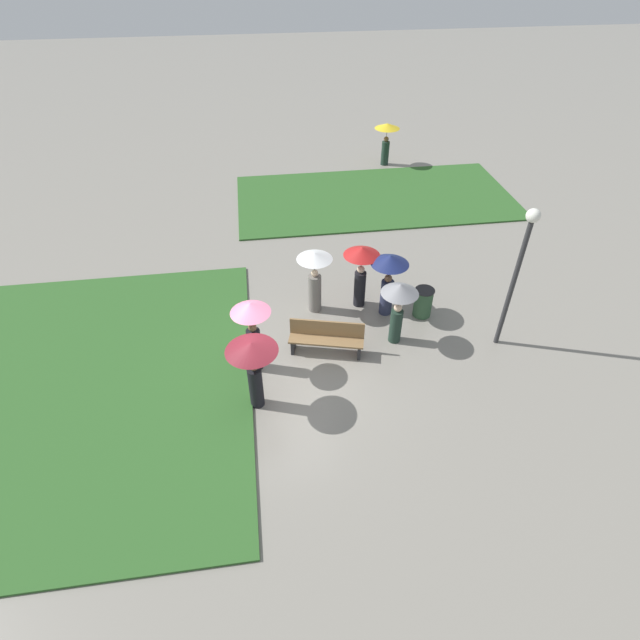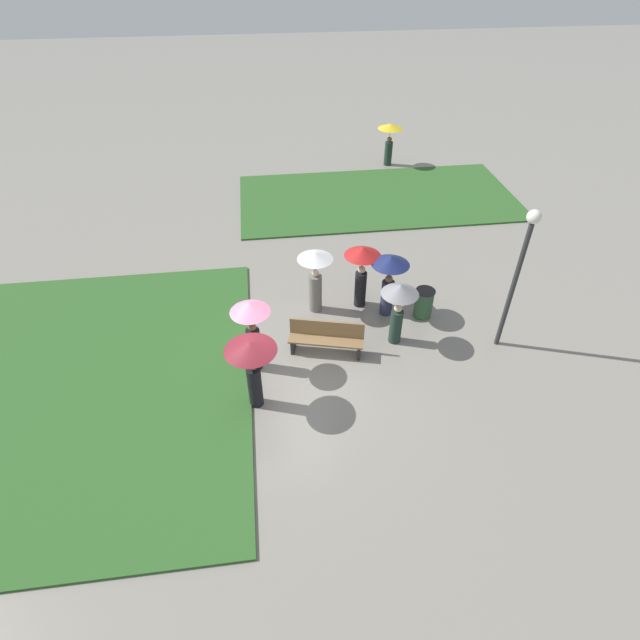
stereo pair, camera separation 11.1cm
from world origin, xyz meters
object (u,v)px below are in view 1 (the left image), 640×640
crowd_person_red (361,264)px  crowd_person_maroon (253,360)px  crowd_person_white (315,274)px  crowd_person_grey (399,301)px  park_bench (327,337)px  crowd_person_navy (389,273)px  lamp_post (520,261)px  crowd_person_pink (252,324)px  lone_walker_far_path (387,135)px  trash_bin (423,302)px

crowd_person_red → crowd_person_maroon: crowd_person_red is taller
crowd_person_white → crowd_person_grey: bearing=132.0°
park_bench → crowd_person_navy: crowd_person_navy is taller
lamp_post → crowd_person_red: 4.04m
crowd_person_white → crowd_person_grey: 2.49m
lamp_post → crowd_person_pink: 6.37m
crowd_person_pink → crowd_person_maroon: 1.20m
crowd_person_grey → crowd_person_maroon: 4.04m
crowd_person_red → lone_walker_far_path: 10.49m
crowd_person_navy → lamp_post: bearing=-57.1°
lone_walker_far_path → crowd_person_red: bearing=-120.9°
lone_walker_far_path → crowd_person_navy: bearing=-116.8°
park_bench → crowd_person_red: bearing=71.0°
crowd_person_pink → lone_walker_far_path: (6.22, 12.17, -0.10)m
crowd_person_navy → crowd_person_maroon: bearing=-166.8°
crowd_person_red → crowd_person_white: (-1.28, -0.06, -0.16)m
crowd_person_red → crowd_person_white: bearing=-165.9°
crowd_person_pink → crowd_person_grey: 3.68m
lone_walker_far_path → lamp_post: bearing=-102.9°
crowd_person_white → trash_bin: bearing=159.6°
crowd_person_grey → crowd_person_maroon: size_ratio=0.96×
crowd_person_maroon → lone_walker_far_path: 14.76m
lamp_post → crowd_person_maroon: size_ratio=2.05×
park_bench → crowd_person_grey: crowd_person_grey is taller
trash_bin → crowd_person_white: 3.10m
lamp_post → crowd_person_navy: size_ratio=2.05×
lone_walker_far_path → trash_bin: bearing=-111.4°
crowd_person_white → lone_walker_far_path: 11.01m
park_bench → crowd_person_navy: (1.88, 1.36, 0.87)m
crowd_person_navy → crowd_person_pink: (-3.68, -1.70, 0.06)m
crowd_person_navy → crowd_person_white: 1.99m
crowd_person_red → park_bench: bearing=-112.1°
trash_bin → crowd_person_pink: 4.99m
crowd_person_white → park_bench: bearing=84.3°
park_bench → crowd_person_pink: size_ratio=0.97×
crowd_person_red → trash_bin: bearing=-12.2°
lamp_post → crowd_person_grey: lamp_post is taller
crowd_person_pink → lone_walker_far_path: 13.67m
trash_bin → crowd_person_red: (-1.64, 0.72, 0.94)m
lamp_post → crowd_person_grey: size_ratio=2.14×
trash_bin → lone_walker_far_path: 10.86m
park_bench → trash_bin: (2.87, 1.12, -0.05)m
park_bench → crowd_person_navy: 2.48m
crowd_person_pink → park_bench: bearing=26.2°
crowd_person_pink → trash_bin: bearing=32.9°
trash_bin → crowd_person_red: bearing=156.3°
crowd_person_red → crowd_person_pink: bearing=-132.8°
lamp_post → crowd_person_grey: 2.93m
park_bench → crowd_person_pink: (-1.80, -0.34, 0.93)m
trash_bin → lone_walker_far_path: (1.55, 10.72, 0.88)m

